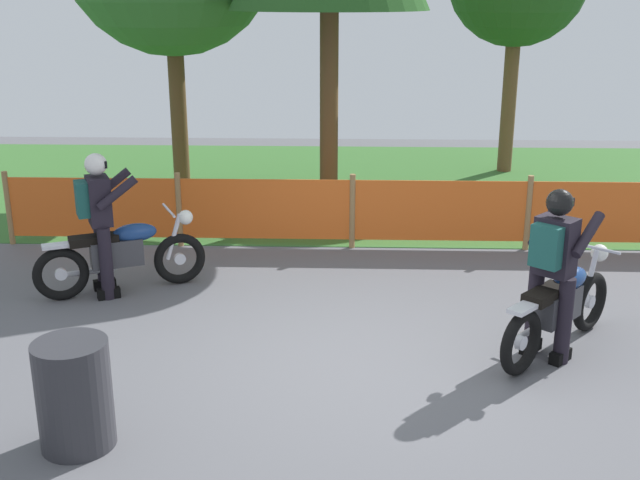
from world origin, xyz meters
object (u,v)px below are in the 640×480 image
at_px(motorcycle_trailing, 122,254).
at_px(rider_lead, 553,265).
at_px(oil_drum, 74,395).
at_px(motorcycle_lead, 559,307).
at_px(rider_trailing, 100,217).

distance_m(motorcycle_trailing, rider_lead, 4.90).
height_order(motorcycle_trailing, oil_drum, motorcycle_trailing).
xyz_separation_m(motorcycle_lead, motorcycle_trailing, (-4.75, 1.44, -0.00)).
xyz_separation_m(motorcycle_trailing, rider_lead, (4.60, -1.60, 0.49)).
relative_size(motorcycle_lead, rider_lead, 0.93).
bearing_deg(motorcycle_lead, rider_lead, -179.49).
bearing_deg(motorcycle_lead, rider_trailing, 116.95).
bearing_deg(rider_trailing, motorcycle_trailing, 0.51).
distance_m(motorcycle_lead, rider_lead, 0.53).
bearing_deg(rider_trailing, oil_drum, -101.88).
xyz_separation_m(motorcycle_trailing, oil_drum, (0.55, -3.29, -0.02)).
bearing_deg(oil_drum, motorcycle_lead, 23.88).
bearing_deg(oil_drum, rider_trailing, 103.20).
xyz_separation_m(motorcycle_lead, rider_trailing, (-4.95, 1.34, 0.49)).
height_order(motorcycle_trailing, rider_trailing, rider_trailing).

